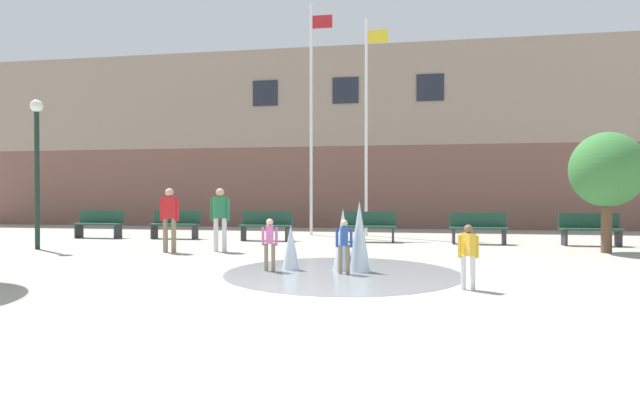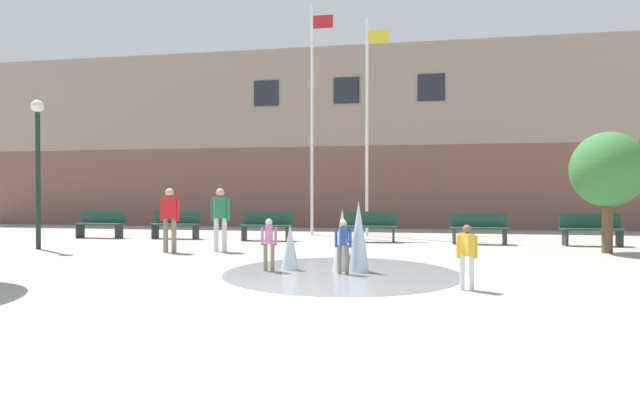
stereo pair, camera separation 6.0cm
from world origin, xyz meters
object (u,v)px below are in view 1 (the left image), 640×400
flagpole_right (367,120)px  park_bench_under_right_flagpole (370,226)px  lamp_post_left_lane (37,152)px  adult_near_bench (220,214)px  child_with_pink_shirt (344,242)px  park_bench_far_right (590,229)px  adult_in_red (169,215)px  park_bench_under_left_flagpole (175,224)px  child_running (270,240)px  park_bench_center (266,225)px  flagpole_left (312,113)px  park_bench_near_trashcan (478,227)px  street_tree_near_building (607,170)px  child_in_fountain (468,252)px  park_bench_far_left (100,223)px

flagpole_right → park_bench_under_right_flagpole: bearing=-83.9°
lamp_post_left_lane → adult_near_bench: bearing=3.2°
child_with_pink_shirt → park_bench_far_right: bearing=122.1°
park_bench_under_right_flagpole → adult_near_bench: size_ratio=1.01×
park_bench_under_right_flagpole → adult_in_red: bearing=-142.8°
adult_near_bench → flagpole_right: bearing=-155.7°
park_bench_under_left_flagpole → child_running: bearing=-51.8°
park_bench_center → park_bench_far_right: same height
park_bench_far_right → flagpole_right: flagpole_right is taller
adult_in_red → lamp_post_left_lane: size_ratio=0.41×
lamp_post_left_lane → flagpole_right: bearing=34.5°
child_with_pink_shirt → lamp_post_left_lane: 9.03m
park_bench_center → child_running: child_running is taller
park_bench_under_right_flagpole → child_with_pink_shirt: bearing=-90.6°
park_bench_under_left_flagpole → flagpole_left: 6.00m
park_bench_near_trashcan → park_bench_under_left_flagpole: bearing=178.9°
street_tree_near_building → park_bench_center: bearing=169.1°
child_with_pink_shirt → child_running: bearing=-105.3°
adult_near_bench → lamp_post_left_lane: 5.18m
flagpole_right → street_tree_near_building: size_ratio=2.53×
park_bench_near_trashcan → street_tree_near_building: (2.79, -1.73, 1.55)m
park_bench_under_left_flagpole → park_bench_under_right_flagpole: same height
adult_in_red → flagpole_right: 7.90m
park_bench_under_right_flagpole → child_in_fountain: child_in_fountain is taller
park_bench_under_left_flagpole → child_in_fountain: child_in_fountain is taller
park_bench_center → adult_near_bench: (-0.33, -3.05, 0.45)m
park_bench_under_left_flagpole → adult_near_bench: (2.73, -3.21, 0.45)m
child_in_fountain → lamp_post_left_lane: size_ratio=0.25×
park_bench_center → child_running: bearing=-73.7°
park_bench_center → flagpole_left: flagpole_left is taller
park_bench_far_left → park_bench_near_trashcan: 12.00m
child_in_fountain → flagpole_right: flagpole_right is taller
adult_near_bench → street_tree_near_building: size_ratio=0.54×
park_bench_under_right_flagpole → park_bench_far_right: 6.16m
park_bench_under_left_flagpole → park_bench_center: bearing=-3.0°
park_bench_far_left → flagpole_right: bearing=15.1°
park_bench_far_left → child_in_fountain: 12.99m
flagpole_left → lamp_post_left_lane: flagpole_left is taller
park_bench_far_left → flagpole_right: 9.59m
flagpole_right → park_bench_far_left: bearing=-164.9°
child_with_pink_shirt → lamp_post_left_lane: bearing=-119.7°
park_bench_center → park_bench_far_right: bearing=-0.1°
park_bench_near_trashcan → child_running: bearing=-128.0°
lamp_post_left_lane → flagpole_left: bearing=41.9°
park_bench_far_left → child_with_pink_shirt: child_with_pink_shirt is taller
park_bench_under_right_flagpole → flagpole_left: (-2.17, 2.19, 3.82)m
park_bench_far_left → park_bench_far_right: bearing=-0.0°
park_bench_under_right_flagpole → child_in_fountain: (1.96, -7.32, 0.10)m
park_bench_near_trashcan → flagpole_left: size_ratio=0.20×
child_with_pink_shirt → street_tree_near_building: street_tree_near_building is taller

